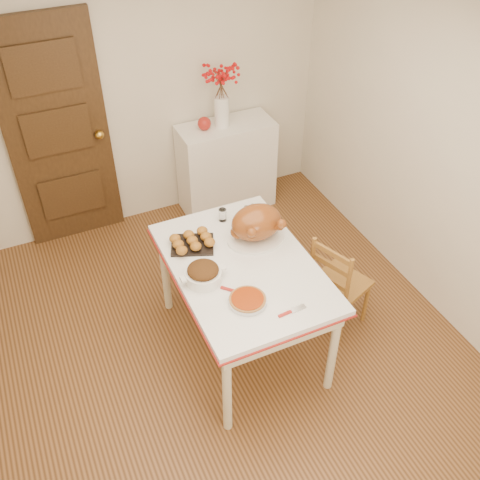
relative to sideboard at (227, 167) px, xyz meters
name	(u,v)px	position (x,y,z in m)	size (l,w,h in m)	color
floor	(229,354)	(-0.77, -1.78, -0.45)	(3.50, 4.00, 0.00)	#492A13
ceiling	(222,19)	(-0.77, -1.78, 2.05)	(3.50, 4.00, 0.00)	white
wall_back	(134,96)	(-0.77, 0.22, 0.80)	(3.50, 0.00, 2.50)	beige
wall_right	(450,163)	(0.98, -1.78, 0.80)	(0.00, 4.00, 2.50)	beige
door_back	(58,136)	(-1.47, 0.19, 0.58)	(0.85, 0.06, 2.06)	#301E10
sideboard	(227,167)	(0.00, 0.00, 0.00)	(0.90, 0.40, 0.90)	white
kitchen_table	(243,306)	(-0.62, -1.72, -0.04)	(0.94, 1.38, 0.83)	white
chair_oak	(340,281)	(0.15, -1.81, -0.02)	(0.38, 0.38, 0.86)	#A46D27
berry_vase	(221,96)	(-0.04, 0.00, 0.75)	(0.31, 0.31, 0.59)	white
apple	(204,124)	(-0.21, 0.00, 0.51)	(0.12, 0.12, 0.12)	maroon
turkey_platter	(256,224)	(-0.42, -1.52, 0.51)	(0.43, 0.34, 0.27)	brown
pumpkin_pie	(248,300)	(-0.75, -2.06, 0.40)	(0.25, 0.25, 0.05)	#872501
stuffing_dish	(203,273)	(-0.92, -1.75, 0.43)	(0.31, 0.24, 0.12)	#4B280E
rolls_tray	(192,241)	(-0.86, -1.40, 0.41)	(0.30, 0.23, 0.08)	#9A641C
pie_server	(292,311)	(-0.53, -2.24, 0.38)	(0.19, 0.06, 0.01)	silver
carving_knife	(238,292)	(-0.76, -1.96, 0.38)	(0.25, 0.06, 0.01)	silver
drinking_glass	(223,215)	(-0.55, -1.21, 0.42)	(0.06, 0.06, 0.10)	white
shaker_pair	(250,210)	(-0.34, -1.24, 0.42)	(0.09, 0.03, 0.09)	white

